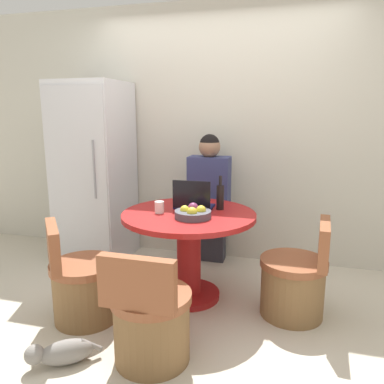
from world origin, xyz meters
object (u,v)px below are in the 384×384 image
bottle (220,196)px  chair_near_camera (151,322)px  dining_table (189,240)px  person_seated (210,194)px  chair_near_left_corner (83,286)px  refrigerator (95,173)px  chair_right_side (295,283)px  cat (61,352)px  fruit_bowl (193,213)px  laptop (193,202)px

bottle → chair_near_camera: bearing=-102.6°
dining_table → person_seated: person_seated is taller
chair_near_left_corner → bottle: bearing=-90.3°
chair_near_camera → bottle: bottle is taller
refrigerator → bottle: refrigerator is taller
refrigerator → chair_right_side: refrigerator is taller
chair_near_camera → bottle: bearing=-102.2°
dining_table → bottle: (0.22, 0.17, 0.34)m
bottle → cat: (-0.75, -1.21, -0.76)m
chair_near_camera → bottle: 1.20m
dining_table → person_seated: size_ratio=0.82×
refrigerator → fruit_bowl: refrigerator is taller
chair_near_left_corner → chair_right_side: size_ratio=1.00×
refrigerator → fruit_bowl: (1.26, -0.76, -0.14)m
chair_near_camera → person_seated: size_ratio=0.57×
dining_table → bottle: bearing=37.3°
chair_near_left_corner → fruit_bowl: fruit_bowl is taller
chair_near_camera → dining_table: bearing=-90.0°
person_seated → fruit_bowl: 0.90m
chair_near_camera → chair_right_side: size_ratio=1.00×
laptop → refrigerator: bearing=-22.6°
dining_table → chair_near_left_corner: (-0.67, -0.53, -0.25)m
refrigerator → dining_table: 1.41m
refrigerator → chair_right_side: 2.25m
chair_near_camera → bottle: (0.23, 1.03, 0.59)m
chair_near_camera → person_seated: bearing=-90.0°
laptop → bottle: size_ratio=1.12×
chair_near_left_corner → chair_right_side: 1.59m
dining_table → cat: size_ratio=2.73×
bottle → person_seated: bearing=109.9°
chair_right_side → fruit_bowl: size_ratio=2.70×
chair_near_camera → fruit_bowl: (0.08, 0.73, 0.51)m
chair_near_left_corner → laptop: 1.09m
fruit_bowl → refrigerator: bearing=148.8°
person_seated → fruit_bowl: bearing=94.0°
refrigerator → cat: (0.66, -1.67, -0.83)m
chair_near_left_corner → cat: size_ratio=1.91×
laptop → fruit_bowl: laptop is taller
laptop → bottle: bearing=-171.2°
refrigerator → bottle: bearing=-18.1°
fruit_bowl → bottle: size_ratio=0.99×
person_seated → fruit_bowl: size_ratio=4.72×
cat → person_seated: bearing=-141.2°
chair_right_side → laptop: (-0.85, 0.20, 0.53)m
person_seated → cat: bearing=73.6°
dining_table → person_seated: bearing=89.4°
person_seated → chair_near_camera: bearing=89.5°
chair_near_left_corner → cat: 0.56m
refrigerator → chair_near_camera: bearing=-51.5°
chair_near_left_corner → chair_right_side: bearing=-111.3°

